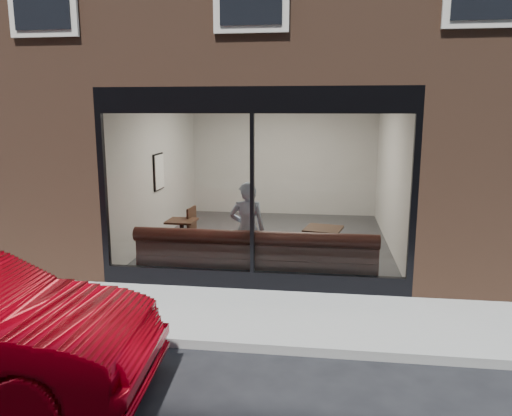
# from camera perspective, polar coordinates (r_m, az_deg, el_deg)

# --- Properties ---
(ground) EXTENTS (120.00, 120.00, 0.00)m
(ground) POSITION_cam_1_polar(r_m,az_deg,el_deg) (6.33, -3.18, -15.66)
(ground) COLOR black
(ground) RESTS_ON ground
(sidewalk_near) EXTENTS (40.00, 2.00, 0.01)m
(sidewalk_near) POSITION_cam_1_polar(r_m,az_deg,el_deg) (7.22, -1.64, -12.07)
(sidewalk_near) COLOR gray
(sidewalk_near) RESTS_ON ground
(kerb_near) EXTENTS (40.00, 0.10, 0.12)m
(kerb_near) POSITION_cam_1_polar(r_m,az_deg,el_deg) (6.26, -3.28, -15.37)
(kerb_near) COLOR gray
(kerb_near) RESTS_ON ground
(host_building_pier_left) EXTENTS (2.50, 12.00, 3.20)m
(host_building_pier_left) POSITION_cam_1_polar(r_m,az_deg,el_deg) (14.44, -11.91, 5.96)
(host_building_pier_left) COLOR brown
(host_building_pier_left) RESTS_ON ground
(host_building_pier_right) EXTENTS (2.50, 12.00, 3.20)m
(host_building_pier_right) POSITION_cam_1_polar(r_m,az_deg,el_deg) (13.86, 18.89, 5.39)
(host_building_pier_right) COLOR brown
(host_building_pier_right) RESTS_ON ground
(host_building_backfill) EXTENTS (5.00, 6.00, 3.20)m
(host_building_backfill) POSITION_cam_1_polar(r_m,az_deg,el_deg) (16.63, 4.03, 6.84)
(host_building_backfill) COLOR brown
(host_building_backfill) RESTS_ON ground
(cafe_floor) EXTENTS (6.00, 6.00, 0.00)m
(cafe_floor) POSITION_cam_1_polar(r_m,az_deg,el_deg) (10.97, 1.79, -3.80)
(cafe_floor) COLOR #2D2D30
(cafe_floor) RESTS_ON ground
(cafe_ceiling) EXTENTS (6.00, 6.00, 0.00)m
(cafe_ceiling) POSITION_cam_1_polar(r_m,az_deg,el_deg) (10.61, 1.90, 12.98)
(cafe_ceiling) COLOR white
(cafe_ceiling) RESTS_ON host_building_upper
(cafe_wall_back) EXTENTS (5.00, 0.00, 5.00)m
(cafe_wall_back) POSITION_cam_1_polar(r_m,az_deg,el_deg) (13.64, 3.17, 5.89)
(cafe_wall_back) COLOR beige
(cafe_wall_back) RESTS_ON ground
(cafe_wall_left) EXTENTS (0.00, 6.00, 6.00)m
(cafe_wall_left) POSITION_cam_1_polar(r_m,az_deg,el_deg) (11.21, -10.96, 4.55)
(cafe_wall_left) COLOR beige
(cafe_wall_left) RESTS_ON ground
(cafe_wall_right) EXTENTS (0.00, 6.00, 6.00)m
(cafe_wall_right) POSITION_cam_1_polar(r_m,az_deg,el_deg) (10.71, 15.25, 4.06)
(cafe_wall_right) COLOR beige
(cafe_wall_right) RESTS_ON ground
(storefront_kick) EXTENTS (5.00, 0.10, 0.30)m
(storefront_kick) POSITION_cam_1_polar(r_m,az_deg,el_deg) (8.14, -0.42, -8.25)
(storefront_kick) COLOR black
(storefront_kick) RESTS_ON ground
(storefront_header) EXTENTS (5.00, 0.10, 0.40)m
(storefront_header) POSITION_cam_1_polar(r_m,az_deg,el_deg) (7.67, -0.45, 12.25)
(storefront_header) COLOR black
(storefront_header) RESTS_ON host_building_upper
(storefront_mullion) EXTENTS (0.06, 0.10, 2.50)m
(storefront_mullion) POSITION_cam_1_polar(r_m,az_deg,el_deg) (7.78, -0.44, 1.52)
(storefront_mullion) COLOR black
(storefront_mullion) RESTS_ON storefront_kick
(storefront_glass) EXTENTS (4.80, 0.00, 4.80)m
(storefront_glass) POSITION_cam_1_polar(r_m,az_deg,el_deg) (7.75, -0.47, 1.48)
(storefront_glass) COLOR white
(storefront_glass) RESTS_ON storefront_kick
(banquette) EXTENTS (4.00, 0.55, 0.45)m
(banquette) POSITION_cam_1_polar(r_m,az_deg,el_deg) (8.49, -0.03, -6.88)
(banquette) COLOR #3B1D15
(banquette) RESTS_ON cafe_floor
(person) EXTENTS (0.65, 0.47, 1.66)m
(person) POSITION_cam_1_polar(r_m,az_deg,el_deg) (8.57, -1.00, -2.49)
(person) COLOR #AAC2DF
(person) RESTS_ON cafe_floor
(cafe_table_left) EXTENTS (0.55, 0.55, 0.03)m
(cafe_table_left) POSITION_cam_1_polar(r_m,az_deg,el_deg) (9.75, -8.51, -1.47)
(cafe_table_left) COLOR #332113
(cafe_table_left) RESTS_ON cafe_floor
(cafe_table_right) EXTENTS (0.76, 0.76, 0.04)m
(cafe_table_right) POSITION_cam_1_polar(r_m,az_deg,el_deg) (9.09, 7.70, -2.39)
(cafe_table_right) COLOR #332113
(cafe_table_right) RESTS_ON cafe_floor
(cafe_chair_left) EXTENTS (0.49, 0.49, 0.04)m
(cafe_chair_left) POSITION_cam_1_polar(r_m,az_deg,el_deg) (10.21, -8.30, -3.78)
(cafe_chair_left) COLOR #332113
(cafe_chair_left) RESTS_ON cafe_floor
(wall_poster) EXTENTS (0.02, 0.55, 0.74)m
(wall_poster) POSITION_cam_1_polar(r_m,az_deg,el_deg) (11.07, -10.99, 4.09)
(wall_poster) COLOR white
(wall_poster) RESTS_ON cafe_wall_left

